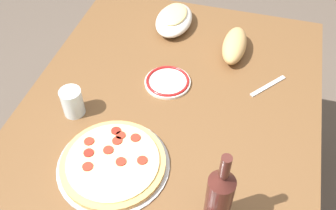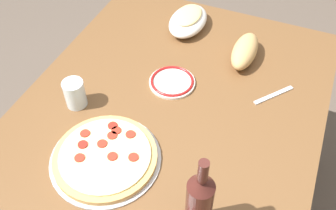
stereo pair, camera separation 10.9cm
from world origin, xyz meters
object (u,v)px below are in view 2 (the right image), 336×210
at_px(baked_pasta_dish, 188,20).
at_px(dining_table, 168,129).
at_px(side_plate_near, 172,82).
at_px(bread_loaf, 245,51).
at_px(pepperoni_pizza, 105,157).
at_px(water_glass, 75,94).
at_px(wine_bottle, 199,203).

bearing_deg(baked_pasta_dish, dining_table, -167.40).
bearing_deg(side_plate_near, bread_loaf, -41.49).
relative_size(pepperoni_pizza, water_glass, 3.40).
height_order(dining_table, pepperoni_pizza, pepperoni_pizza).
relative_size(side_plate_near, bread_loaf, 0.79).
bearing_deg(side_plate_near, wine_bottle, -150.80).
xyz_separation_m(baked_pasta_dish, side_plate_near, (-0.35, -0.07, -0.03)).
bearing_deg(baked_pasta_dish, water_glass, 160.35).
height_order(pepperoni_pizza, water_glass, water_glass).
bearing_deg(water_glass, baked_pasta_dish, -19.65).
bearing_deg(bread_loaf, water_glass, 133.79).
bearing_deg(pepperoni_pizza, baked_pasta_dish, 0.42).
xyz_separation_m(wine_bottle, side_plate_near, (0.49, 0.27, -0.11)).
distance_m(pepperoni_pizza, wine_bottle, 0.37).
xyz_separation_m(dining_table, baked_pasta_dish, (0.48, 0.11, 0.15)).
relative_size(dining_table, pepperoni_pizza, 3.87).
bearing_deg(dining_table, bread_loaf, -24.87).
bearing_deg(baked_pasta_dish, pepperoni_pizza, -179.58).
xyz_separation_m(water_glass, bread_loaf, (0.46, -0.48, -0.01)).
distance_m(pepperoni_pizza, bread_loaf, 0.69).
bearing_deg(pepperoni_pizza, side_plate_near, -9.04).
xyz_separation_m(dining_table, pepperoni_pizza, (-0.26, 0.10, 0.12)).
bearing_deg(dining_table, water_glass, 106.68).
relative_size(baked_pasta_dish, wine_bottle, 0.79).
relative_size(dining_table, bread_loaf, 6.17).
distance_m(baked_pasta_dish, bread_loaf, 0.30).
bearing_deg(baked_pasta_dish, bread_loaf, -111.53).
relative_size(dining_table, wine_bottle, 4.43).
height_order(pepperoni_pizza, wine_bottle, wine_bottle).
bearing_deg(wine_bottle, bread_loaf, 5.00).
bearing_deg(pepperoni_pizza, bread_loaf, -23.31).
bearing_deg(bread_loaf, side_plate_near, 138.51).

